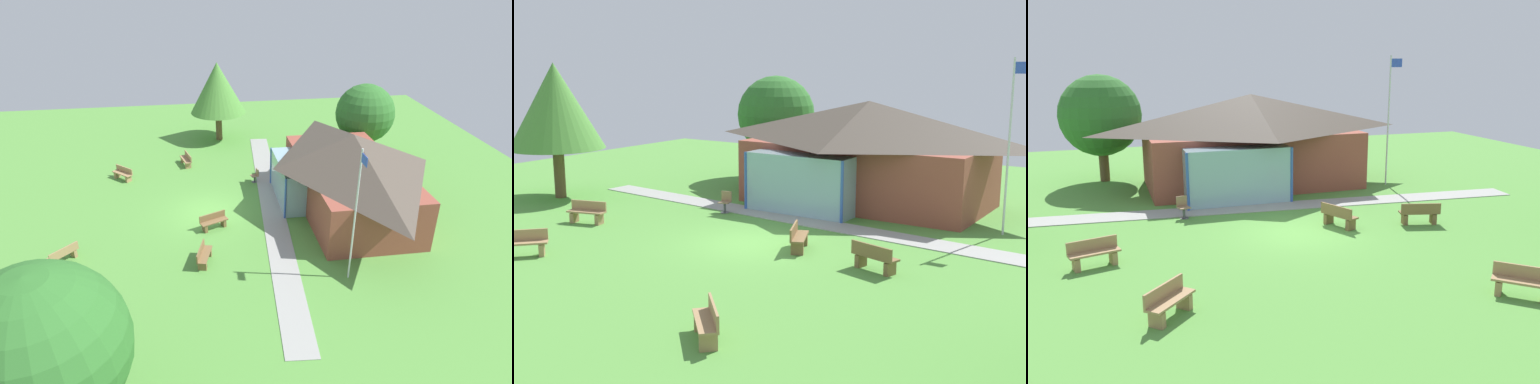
{
  "view_description": "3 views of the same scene",
  "coord_description": "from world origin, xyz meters",
  "views": [
    {
      "loc": [
        22.5,
        -0.59,
        12.8
      ],
      "look_at": [
        -0.08,
        2.74,
        1.06
      ],
      "focal_mm": 31.9,
      "sensor_mm": 36.0,
      "label": 1
    },
    {
      "loc": [
        12.53,
        -17.74,
        6.15
      ],
      "look_at": [
        -0.55,
        1.97,
        1.4
      ],
      "focal_mm": 46.41,
      "sensor_mm": 36.0,
      "label": 2
    },
    {
      "loc": [
        -6.48,
        -17.79,
        6.15
      ],
      "look_at": [
        0.27,
        2.27,
        0.97
      ],
      "focal_mm": 38.82,
      "sensor_mm": 36.0,
      "label": 3
    }
  ],
  "objects": [
    {
      "name": "bench_front_left",
      "position": [
        -5.18,
        -5.22,
        0.4
      ],
      "size": [
        1.35,
        1.39,
        0.84
      ],
      "rotation": [
        0.0,
        0.0,
        3.96
      ],
      "color": "#9E7A51",
      "rests_on": "ground_plane"
    },
    {
      "name": "bench_front_right",
      "position": [
        3.73,
        -7.0,
        0.4
      ],
      "size": [
        1.38,
        1.37,
        0.84
      ],
      "rotation": [
        0.0,
        0.0,
        2.36
      ],
      "color": "#9E7A51",
      "rests_on": "ground_plane"
    },
    {
      "name": "flagpole",
      "position": [
        6.84,
        5.93,
        3.41
      ],
      "size": [
        0.64,
        0.08,
        6.22
      ],
      "color": "silver",
      "rests_on": "ground_plane"
    },
    {
      "name": "patio_chair_west",
      "position": [
        -3.57,
        3.22,
        0.42
      ],
      "size": [
        0.53,
        0.53,
        0.86
      ],
      "rotation": [
        0.0,
        0.0,
        3.39
      ],
      "color": "#8C6B4C",
      "rests_on": "ground_plane"
    },
    {
      "name": "ground_plane",
      "position": [
        0.0,
        0.0,
        0.0
      ],
      "size": [
        44.0,
        44.0,
        0.0
      ],
      "primitive_type": "plane",
      "color": "#54933D"
    },
    {
      "name": "bench_mid_right",
      "position": [
        4.74,
        -0.45,
        0.4
      ],
      "size": [
        1.56,
        0.81,
        0.84
      ],
      "rotation": [
        0.0,
        0.0,
        6.02
      ],
      "color": "brown",
      "rests_on": "ground_plane"
    },
    {
      "name": "bench_mid_left",
      "position": [
        -6.89,
        -1.13,
        0.4
      ],
      "size": [
        1.56,
        0.83,
        0.84
      ],
      "rotation": [
        0.0,
        0.0,
        3.41
      ],
      "color": "#9E7A51",
      "rests_on": "ground_plane"
    },
    {
      "name": "bench_rear_near_path",
      "position": [
        1.71,
        0.21,
        0.4
      ],
      "size": [
        1.0,
        1.55,
        0.84
      ],
      "rotation": [
        0.0,
        0.0,
        5.12
      ],
      "color": "brown",
      "rests_on": "ground_plane"
    },
    {
      "name": "footpath",
      "position": [
        0.0,
        3.68,
        0.01
      ],
      "size": [
        22.48,
        3.08,
        0.03
      ],
      "primitive_type": "cube",
      "rotation": [
        0.0,
        0.0,
        -0.08
      ],
      "color": "#999993",
      "rests_on": "ground_plane"
    },
    {
      "name": "tree_behind_pavilion_left",
      "position": [
        -6.34,
        11.25,
        3.31
      ],
      "size": [
        4.03,
        4.03,
        5.34
      ],
      "color": "brown",
      "rests_on": "ground_plane"
    },
    {
      "name": "pavilion",
      "position": [
        0.44,
        7.82,
        2.31
      ],
      "size": [
        10.94,
        6.99,
        4.43
      ],
      "color": "brown",
      "rests_on": "ground_plane"
    }
  ]
}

